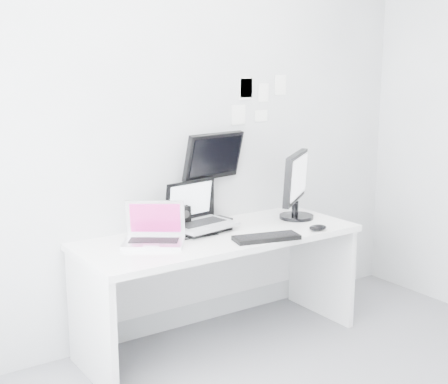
{
  "coord_description": "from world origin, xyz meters",
  "views": [
    {
      "loc": [
        -2.04,
        -1.82,
        1.76
      ],
      "look_at": [
        0.02,
        1.23,
        1.0
      ],
      "focal_mm": 48.89,
      "sensor_mm": 36.0,
      "label": 1
    }
  ],
  "objects": [
    {
      "name": "macbook",
      "position": [
        -0.45,
        1.27,
        0.86
      ],
      "size": [
        0.44,
        0.42,
        0.26
      ],
      "primitive_type": "cube",
      "rotation": [
        0.0,
        0.0,
        -0.62
      ],
      "color": "silver",
      "rests_on": "desk"
    },
    {
      "name": "back_wall",
      "position": [
        0.0,
        1.6,
        1.35
      ],
      "size": [
        3.6,
        0.0,
        3.6
      ],
      "primitive_type": "plane",
      "rotation": [
        1.57,
        0.0,
        0.0
      ],
      "color": "silver",
      "rests_on": "ground"
    },
    {
      "name": "wall_note_1",
      "position": [
        0.6,
        1.59,
        1.58
      ],
      "size": [
        0.09,
        0.0,
        0.13
      ],
      "primitive_type": "cube",
      "color": "white",
      "rests_on": "back_wall"
    },
    {
      "name": "mouse",
      "position": [
        0.56,
        0.96,
        0.75
      ],
      "size": [
        0.14,
        0.1,
        0.04
      ],
      "primitive_type": "ellipsoid",
      "rotation": [
        0.0,
        0.0,
        -0.25
      ],
      "color": "black",
      "rests_on": "desk"
    },
    {
      "name": "samsung_monitor",
      "position": [
        0.66,
        1.29,
        0.97
      ],
      "size": [
        0.55,
        0.5,
        0.47
      ],
      "primitive_type": "cube",
      "rotation": [
        0.0,
        0.0,
        0.65
      ],
      "color": "black",
      "rests_on": "desk"
    },
    {
      "name": "speaker",
      "position": [
        -0.14,
        1.46,
        0.81
      ],
      "size": [
        0.09,
        0.09,
        0.16
      ],
      "primitive_type": "cube",
      "rotation": [
        0.0,
        0.0,
        0.13
      ],
      "color": "black",
      "rests_on": "desk"
    },
    {
      "name": "wall_note_5",
      "position": [
        0.45,
        1.59,
        1.61
      ],
      "size": [
        0.12,
        0.0,
        0.14
      ],
      "primitive_type": "cube",
      "color": "white",
      "rests_on": "back_wall"
    },
    {
      "name": "rear_monitor",
      "position": [
        0.12,
        1.53,
        1.04
      ],
      "size": [
        0.48,
        0.24,
        0.62
      ],
      "primitive_type": "cube",
      "rotation": [
        0.0,
        0.0,
        0.17
      ],
      "color": "black",
      "rests_on": "desk"
    },
    {
      "name": "wall_note_3",
      "position": [
        0.58,
        1.59,
        1.42
      ],
      "size": [
        0.11,
        0.0,
        0.08
      ],
      "primitive_type": "cube",
      "color": "white",
      "rests_on": "back_wall"
    },
    {
      "name": "wall_note_4",
      "position": [
        0.38,
        1.59,
        1.44
      ],
      "size": [
        0.12,
        0.0,
        0.14
      ],
      "primitive_type": "cube",
      "color": "white",
      "rests_on": "back_wall"
    },
    {
      "name": "dell_laptop",
      "position": [
        -0.05,
        1.36,
        0.89
      ],
      "size": [
        0.44,
        0.36,
        0.33
      ],
      "primitive_type": "cube",
      "rotation": [
        0.0,
        0.0,
        0.16
      ],
      "color": "#A3A5A9",
      "rests_on": "desk"
    },
    {
      "name": "wall_note_2",
      "position": [
        0.75,
        1.59,
        1.63
      ],
      "size": [
        0.1,
        0.0,
        0.14
      ],
      "primitive_type": "cube",
      "color": "white",
      "rests_on": "back_wall"
    },
    {
      "name": "wall_note_0",
      "position": [
        0.45,
        1.59,
        1.62
      ],
      "size": [
        0.1,
        0.0,
        0.14
      ],
      "primitive_type": "cube",
      "color": "white",
      "rests_on": "back_wall"
    },
    {
      "name": "desk",
      "position": [
        0.0,
        1.25,
        0.36
      ],
      "size": [
        1.8,
        0.7,
        0.73
      ],
      "primitive_type": "cube",
      "color": "white",
      "rests_on": "ground"
    },
    {
      "name": "keyboard",
      "position": [
        0.16,
        0.98,
        0.74
      ],
      "size": [
        0.43,
        0.24,
        0.03
      ],
      "primitive_type": "cube",
      "rotation": [
        0.0,
        0.0,
        -0.25
      ],
      "color": "black",
      "rests_on": "desk"
    }
  ]
}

